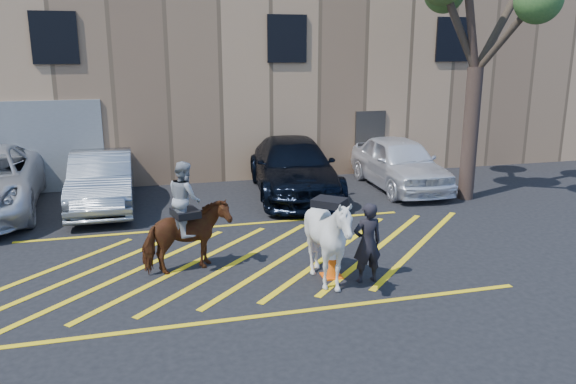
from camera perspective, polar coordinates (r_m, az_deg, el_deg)
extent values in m
plane|color=black|center=(12.05, -5.48, -6.61)|extent=(90.00, 90.00, 0.00)
imported|color=gray|center=(16.29, -18.37, 1.12)|extent=(1.64, 4.67, 1.54)
imported|color=black|center=(16.89, 0.54, 2.50)|extent=(2.91, 5.88, 1.64)
imported|color=white|center=(18.04, 11.24, 2.95)|extent=(2.08, 4.82, 1.62)
imported|color=black|center=(10.64, 8.06, -5.13)|extent=(0.58, 0.39, 1.55)
cube|color=tan|center=(23.20, -10.74, 12.17)|extent=(32.00, 10.00, 7.00)
cube|color=black|center=(18.21, -22.65, 14.27)|extent=(1.30, 0.08, 1.50)
cube|color=black|center=(18.70, -0.10, 15.31)|extent=(1.30, 0.08, 1.50)
cube|color=black|center=(21.04, 16.45, 14.64)|extent=(1.30, 0.08, 1.50)
cube|color=#38332D|center=(19.93, 8.30, 5.00)|extent=(1.10, 0.08, 2.20)
cube|color=yellow|center=(11.89, -25.83, -8.32)|extent=(4.20, 4.20, 0.01)
cube|color=yellow|center=(11.72, -20.75, -8.11)|extent=(4.20, 4.20, 0.01)
cube|color=yellow|center=(11.64, -15.57, -7.83)|extent=(4.20, 4.20, 0.01)
cube|color=yellow|center=(11.66, -10.37, -7.49)|extent=(4.20, 4.20, 0.01)
cube|color=yellow|center=(11.77, -5.24, -7.09)|extent=(4.20, 4.20, 0.01)
cube|color=yellow|center=(11.98, -0.25, -6.64)|extent=(4.20, 4.20, 0.01)
cube|color=yellow|center=(12.27, 4.53, -6.17)|extent=(4.20, 4.20, 0.01)
cube|color=yellow|center=(12.64, 9.05, -5.68)|extent=(4.20, 4.20, 0.01)
cube|color=yellow|center=(13.08, 13.28, -5.19)|extent=(4.20, 4.20, 0.01)
cube|color=yellow|center=(14.10, -6.97, -3.46)|extent=(9.50, 0.12, 0.01)
cube|color=yellow|center=(9.53, -2.61, -12.45)|extent=(9.50, 0.12, 0.01)
imported|color=#583414|center=(11.20, -10.27, -4.55)|extent=(1.83, 1.17, 1.43)
imported|color=#909399|center=(10.98, -10.46, -0.64)|extent=(0.71, 0.82, 1.45)
cube|color=black|center=(11.05, -10.39, -2.11)|extent=(0.59, 0.66, 0.14)
imported|color=silver|center=(10.32, 4.17, -4.87)|extent=(2.19, 2.20, 1.81)
cube|color=black|center=(10.11, 4.24, -1.07)|extent=(0.72, 0.72, 0.14)
cube|color=#FF5B0A|center=(11.05, 4.44, -8.50)|extent=(0.39, 0.39, 0.03)
cone|color=#FB5A0A|center=(10.92, 4.48, -6.73)|extent=(0.32, 0.32, 0.70)
cylinder|color=white|center=(10.89, 4.49, -6.44)|extent=(0.25, 0.25, 0.10)
cylinder|color=#45332A|center=(17.01, 18.03, 5.57)|extent=(0.44, 0.44, 3.80)
cylinder|color=#4A3C2D|center=(17.41, 20.84, 15.70)|extent=(1.76, 0.51, 2.68)
cylinder|color=#4E392F|center=(17.54, 17.02, 15.43)|extent=(0.33, 1.88, 2.34)
cylinder|color=#48372C|center=(16.53, 16.99, 15.68)|extent=(1.40, 0.20, 2.39)
cylinder|color=#49372C|center=(16.43, 21.20, 14.47)|extent=(0.78, 1.62, 1.96)
cylinder|color=#47352B|center=(16.38, 18.03, 16.87)|extent=(1.16, 0.77, 3.11)
sphere|color=#477030|center=(16.09, 24.10, 17.41)|extent=(1.20, 1.20, 1.20)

